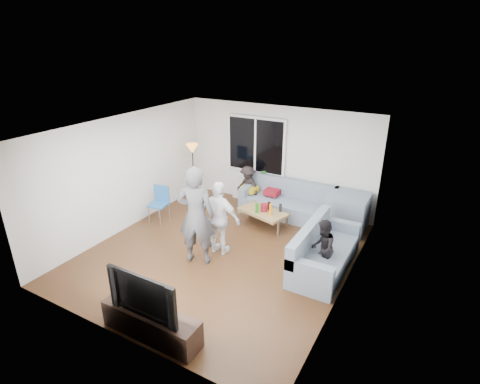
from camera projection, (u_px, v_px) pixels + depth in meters
The scene contains 31 objects.
floor at pixel (222, 253), 7.82m from camera, with size 5.00×5.50×0.04m, color #56351C.
ceiling at pixel (219, 127), 6.81m from camera, with size 5.00×5.50×0.04m, color white.
wall_back at pixel (278, 157), 9.55m from camera, with size 5.00×0.04×2.60m, color silver.
wall_front at pixel (111, 264), 5.09m from camera, with size 5.00×0.04×2.60m, color silver.
wall_left at pixel (125, 173), 8.46m from camera, with size 0.04×5.50×2.60m, color silver.
wall_right at pixel (351, 223), 6.18m from camera, with size 0.04×5.50×2.60m, color silver.
window_frame at pixel (256, 145), 9.66m from camera, with size 1.62×0.06×1.47m, color white.
window_glass at pixel (255, 146), 9.63m from camera, with size 1.50×0.02×1.35m, color black.
window_mullion at pixel (255, 146), 9.62m from camera, with size 0.05×0.03×1.35m, color white.
radiator at pixel (255, 191), 10.10m from camera, with size 1.30×0.12×0.62m, color silver.
potted_plant at pixel (263, 176), 9.79m from camera, with size 0.18×0.14×0.32m, color #2B6C2D.
vase at pixel (250, 176), 9.99m from camera, with size 0.17×0.17×0.18m, color white.
sofa_back_section at pixel (287, 200), 9.26m from camera, with size 2.30×0.85×0.85m, color slate, non-canonical shape.
sofa_right_section at pixel (326, 249), 7.13m from camera, with size 0.85×2.00×0.85m, color slate, non-canonical shape.
sofa_corner at pixel (347, 212), 8.59m from camera, with size 0.85×0.85×0.85m, color slate.
cushion_yellow at pixel (250, 189), 9.68m from camera, with size 0.38×0.32×0.14m, color gold.
cushion_red at pixel (272, 192), 9.48m from camera, with size 0.36×0.30×0.13m, color maroon.
coffee_table at pixel (263, 219), 8.80m from camera, with size 1.10×0.60×0.40m, color tan.
pitcher at pixel (264, 208), 8.69m from camera, with size 0.17×0.17×0.17m, color maroon.
side_chair at pixel (158, 205), 8.96m from camera, with size 0.40×0.40×0.86m, color #2765A9, non-canonical shape.
floor_lamp at pixel (193, 173), 9.99m from camera, with size 0.32×0.32×1.56m, color orange, non-canonical shape.
player_left at pixel (196, 216), 7.16m from camera, with size 0.72×0.47×1.97m, color #434347.
player_right at pixel (220, 218), 7.53m from camera, with size 0.90×0.38×1.54m, color white.
spectator_right at pixel (322, 248), 6.90m from camera, with size 0.54×0.42×1.10m, color black.
spectator_back at pixel (248, 186), 9.75m from camera, with size 0.70×0.40×1.09m, color black.
tv_console at pixel (151, 323), 5.56m from camera, with size 1.60×0.40×0.44m, color #35241A.
television at pixel (148, 292), 5.35m from camera, with size 1.19×0.16×0.69m, color black.
bottle_b at pixel (257, 208), 8.59m from camera, with size 0.08×0.08×0.23m, color #208919.
bottle_c at pixel (269, 206), 8.76m from camera, with size 0.07×0.07×0.18m, color black.
bottle_e at pixel (280, 208), 8.65m from camera, with size 0.07×0.07×0.19m, color black.
bottle_d at pixel (271, 210), 8.47m from camera, with size 0.07×0.07×0.26m, color orange.
Camera 1 is at (3.63, -5.70, 4.14)m, focal length 28.30 mm.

